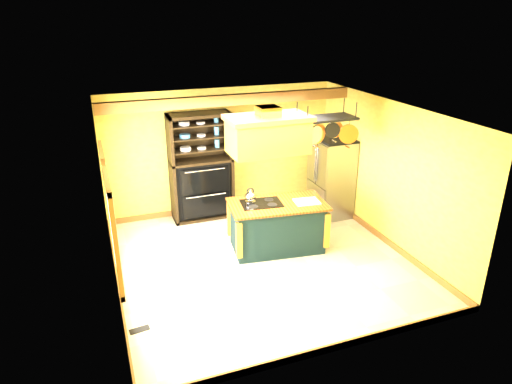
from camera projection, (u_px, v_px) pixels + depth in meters
floor at (262, 261)px, 8.17m from camera, size 5.00×5.00×0.00m
ceiling at (263, 112)px, 7.16m from camera, size 5.00×5.00×0.00m
wall_back at (221, 151)px, 9.84m from camera, size 5.00×0.02×2.70m
wall_front at (337, 264)px, 5.49m from camera, size 5.00×0.02×2.70m
wall_left at (108, 213)px, 6.86m from camera, size 0.02×5.00×2.70m
wall_right at (388, 174)px, 8.47m from camera, size 0.02×5.00×2.70m
ceiling_beam at (231, 100)px, 8.68m from camera, size 5.00×0.15×0.20m
window_near at (114, 232)px, 6.16m from camera, size 0.06×1.06×1.56m
window_far at (107, 195)px, 7.38m from camera, size 0.06×1.06×1.56m
kitchen_island at (277, 225)px, 8.46m from camera, size 1.86×1.18×1.11m
range_hood at (268, 133)px, 7.73m from camera, size 1.41×0.80×0.80m
pot_rack at (326, 125)px, 8.07m from camera, size 1.15×0.52×0.76m
refrigerator at (331, 179)px, 9.77m from camera, size 0.73×0.86×1.68m
hutch at (201, 178)px, 9.64m from camera, size 1.28×0.58×2.27m
floor_register at (140, 330)px, 6.42m from camera, size 0.29×0.15×0.01m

